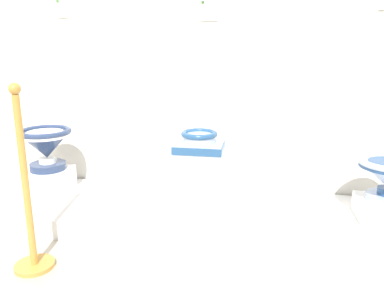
# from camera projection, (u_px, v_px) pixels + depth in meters

# --- Properties ---
(wall_back) EXTENTS (4.45, 0.06, 3.00)m
(wall_back) POSITION_uv_depth(u_px,v_px,m) (212.00, 11.00, 2.82)
(wall_back) COLOR silver
(wall_back) RESTS_ON ground_plane
(display_platform) EXTENTS (3.62, 0.82, 0.13)m
(display_platform) POSITION_uv_depth(u_px,v_px,m) (201.00, 215.00, 2.73)
(display_platform) COLOR white
(display_platform) RESTS_ON ground_plane
(plinth_block_pale_glazed) EXTENTS (0.30, 0.31, 0.19)m
(plinth_block_pale_glazed) POSITION_uv_depth(u_px,v_px,m) (49.00, 181.00, 2.97)
(plinth_block_pale_glazed) COLOR white
(plinth_block_pale_glazed) RESTS_ON display_platform
(antique_toilet_pale_glazed) EXTENTS (0.39, 0.39, 0.32)m
(antique_toilet_pale_glazed) POSITION_uv_depth(u_px,v_px,m) (46.00, 144.00, 2.89)
(antique_toilet_pale_glazed) COLOR navy
(antique_toilet_pale_glazed) RESTS_ON plinth_block_pale_glazed
(plinth_block_slender_white) EXTENTS (0.37, 0.31, 0.16)m
(plinth_block_slender_white) POSITION_uv_depth(u_px,v_px,m) (199.00, 200.00, 2.63)
(plinth_block_slender_white) COLOR white
(plinth_block_slender_white) RESTS_ON display_platform
(antique_toilet_slender_white) EXTENTS (0.32, 0.26, 0.41)m
(antique_toilet_slender_white) POSITION_uv_depth(u_px,v_px,m) (199.00, 160.00, 2.55)
(antique_toilet_slender_white) COLOR #AEC4DE
(antique_toilet_slender_white) RESTS_ON plinth_block_slender_white
(info_placard_first) EXTENTS (0.11, 0.01, 0.15)m
(info_placard_first) POSITION_uv_depth(u_px,v_px,m) (62.00, 7.00, 2.97)
(info_placard_first) COLOR white
(info_placard_second) EXTENTS (0.14, 0.01, 0.16)m
(info_placard_second) POSITION_uv_depth(u_px,v_px,m) (209.00, 9.00, 2.79)
(info_placard_second) COLOR white
(stanchion_post_near_left) EXTENTS (0.22, 0.22, 1.06)m
(stanchion_post_near_left) POSITION_uv_depth(u_px,v_px,m) (28.00, 210.00, 2.12)
(stanchion_post_near_left) COLOR gold
(stanchion_post_near_left) RESTS_ON ground_plane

